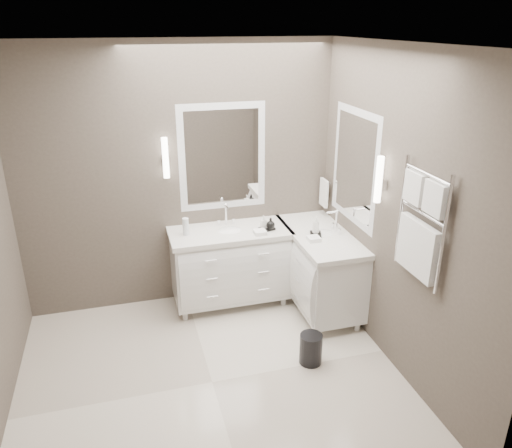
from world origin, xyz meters
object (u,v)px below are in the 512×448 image
object	(u,v)px
towel_ladder	(420,230)
vanity_back	(230,262)
vanity_right	(319,265)
waste_bin	(311,349)

from	to	relation	value
towel_ladder	vanity_back	bearing A→B (deg)	124.10
vanity_right	waste_bin	distance (m)	1.03
towel_ladder	vanity_right	bearing A→B (deg)	99.84
towel_ladder	waste_bin	size ratio (longest dim) A/B	3.17
vanity_back	vanity_right	distance (m)	0.93
vanity_back	waste_bin	xyz separation A→B (m)	(0.45, -1.20, -0.34)
vanity_right	waste_bin	bearing A→B (deg)	-115.98
waste_bin	vanity_back	bearing A→B (deg)	110.60
vanity_right	towel_ladder	bearing A→B (deg)	-80.16
vanity_back	vanity_right	size ratio (longest dim) A/B	1.00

